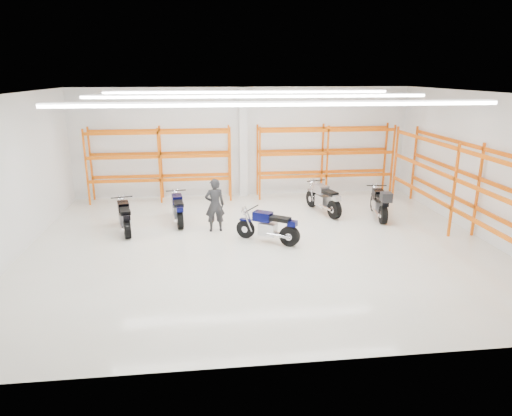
{
  "coord_description": "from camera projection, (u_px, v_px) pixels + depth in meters",
  "views": [
    {
      "loc": [
        -1.68,
        -12.98,
        5.05
      ],
      "look_at": [
        -0.09,
        0.5,
        1.01
      ],
      "focal_mm": 32.0,
      "sensor_mm": 36.0,
      "label": 1
    }
  ],
  "objects": [
    {
      "name": "standing_man",
      "position": [
        215.0,
        205.0,
        14.92
      ],
      "size": [
        0.68,
        0.48,
        1.78
      ],
      "primitive_type": "imported",
      "rotation": [
        0.0,
        0.0,
        3.23
      ],
      "color": "black",
      "rests_on": "ground"
    },
    {
      "name": "pallet_racking_side",
      "position": [
        467.0,
        181.0,
        14.2
      ],
      "size": [
        0.87,
        9.07,
        3.0
      ],
      "color": "#E86204",
      "rests_on": "ground"
    },
    {
      "name": "pallet_racking_back_right",
      "position": [
        325.0,
        154.0,
        19.08
      ],
      "size": [
        5.67,
        0.87,
        3.0
      ],
      "color": "#E86204",
      "rests_on": "ground"
    },
    {
      "name": "motorcycle_back_d",
      "position": [
        380.0,
        204.0,
        16.27
      ],
      "size": [
        0.79,
        2.28,
        1.17
      ],
      "color": "black",
      "rests_on": "ground"
    },
    {
      "name": "pallet_racking_back_left",
      "position": [
        160.0,
        157.0,
        18.32
      ],
      "size": [
        5.67,
        0.87,
        3.0
      ],
      "color": "#E86204",
      "rests_on": "ground"
    },
    {
      "name": "ground",
      "position": [
        261.0,
        244.0,
        13.99
      ],
      "size": [
        14.0,
        14.0,
        0.0
      ],
      "primitive_type": "plane",
      "color": "beige",
      "rests_on": "ground"
    },
    {
      "name": "room_shell",
      "position": [
        261.0,
        137.0,
        13.08
      ],
      "size": [
        14.02,
        12.02,
        4.51
      ],
      "color": "white",
      "rests_on": "ground"
    },
    {
      "name": "structural_column",
      "position": [
        243.0,
        143.0,
        18.89
      ],
      "size": [
        0.32,
        0.32,
        4.5
      ],
      "primitive_type": "cube",
      "color": "white",
      "rests_on": "ground"
    },
    {
      "name": "motorcycle_main",
      "position": [
        270.0,
        227.0,
        14.0
      ],
      "size": [
        1.86,
        1.31,
        1.05
      ],
      "color": "black",
      "rests_on": "ground"
    },
    {
      "name": "motorcycle_back_c",
      "position": [
        324.0,
        200.0,
        16.91
      ],
      "size": [
        0.95,
        2.25,
        1.13
      ],
      "color": "black",
      "rests_on": "ground"
    },
    {
      "name": "motorcycle_back_a",
      "position": [
        125.0,
        218.0,
        14.94
      ],
      "size": [
        0.82,
        2.1,
        1.05
      ],
      "color": "black",
      "rests_on": "ground"
    },
    {
      "name": "motorcycle_back_b",
      "position": [
        178.0,
        210.0,
        15.82
      ],
      "size": [
        0.7,
        2.11,
        1.04
      ],
      "color": "black",
      "rests_on": "ground"
    }
  ]
}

